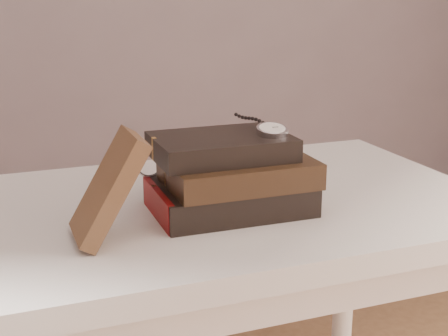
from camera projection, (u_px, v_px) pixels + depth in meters
name	position (u px, v px, depth m)	size (l,w,h in m)	color
table	(208.00, 249.00, 1.18)	(1.00, 0.60, 0.75)	beige
book_stack	(230.00, 176.00, 1.09)	(0.26, 0.18, 0.13)	black
journal	(109.00, 188.00, 0.96)	(0.03, 0.11, 0.17)	#422919
pocket_watch	(271.00, 129.00, 1.08)	(0.05, 0.15, 0.02)	silver
eyeglasses	(163.00, 160.00, 1.13)	(0.11, 0.13, 0.05)	silver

